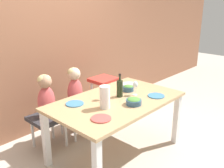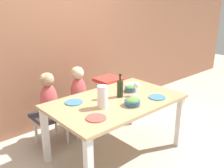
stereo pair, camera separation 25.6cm
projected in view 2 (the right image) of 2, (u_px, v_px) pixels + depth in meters
name	position (u px, v px, depth m)	size (l,w,h in m)	color
ground_plane	(116.00, 153.00, 3.20)	(14.00, 14.00, 0.00)	#BCB2A3
wall_back	(58.00, 37.00, 3.67)	(10.00, 0.06, 2.70)	#8E5B42
dining_table	(116.00, 107.00, 3.00)	(1.59, 0.97, 0.73)	tan
chair_far_left	(51.00, 118.00, 3.29)	(0.44, 0.41, 0.45)	silver
chair_far_center	(79.00, 109.00, 3.59)	(0.44, 0.41, 0.45)	silver
chair_right_highchair	(108.00, 87.00, 3.88)	(0.37, 0.35, 0.73)	silver
person_child_left	(48.00, 92.00, 3.18)	(0.24, 0.18, 0.55)	#C64C4C
person_child_center	(78.00, 84.00, 3.47)	(0.24, 0.18, 0.55)	#C64C4C
wine_bottle	(120.00, 88.00, 3.03)	(0.08, 0.08, 0.29)	#232D19
paper_towel_roll	(103.00, 97.00, 2.71)	(0.11, 0.11, 0.25)	white
wine_glass_near	(136.00, 86.00, 3.06)	(0.07, 0.07, 0.18)	white
wine_glass_far	(104.00, 89.00, 2.95)	(0.07, 0.07, 0.18)	white
salad_bowl_large	(132.00, 102.00, 2.80)	(0.18, 0.18, 0.08)	#335675
salad_bowl_small	(130.00, 88.00, 3.23)	(0.15, 0.15, 0.08)	#335675
dinner_plate_front_left	(96.00, 118.00, 2.49)	(0.21, 0.21, 0.01)	#D14C47
dinner_plate_back_left	(74.00, 102.00, 2.88)	(0.21, 0.21, 0.01)	teal
dinner_plate_back_right	(133.00, 85.00, 3.48)	(0.21, 0.21, 0.01)	silver
dinner_plate_front_right	(157.00, 97.00, 3.03)	(0.21, 0.21, 0.01)	teal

